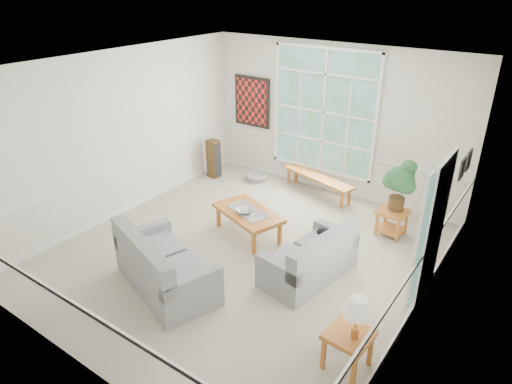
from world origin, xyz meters
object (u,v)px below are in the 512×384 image
loveseat_right (309,253)px  end_table (392,223)px  coffee_table (248,223)px  loveseat_front (166,260)px  side_table (347,350)px

loveseat_right → end_table: loveseat_right is taller
end_table → coffee_table: bearing=-144.3°
loveseat_front → end_table: size_ratio=3.60×
loveseat_right → side_table: bearing=-36.9°
loveseat_front → coffee_table: bearing=105.7°
loveseat_front → coffee_table: size_ratio=1.34×
loveseat_front → side_table: size_ratio=3.40×
loveseat_right → coffee_table: bearing=172.0°
end_table → side_table: side_table is taller
end_table → side_table: 3.25m
side_table → coffee_table: bearing=147.0°
loveseat_right → coffee_table: loveseat_right is taller
coffee_table → end_table: bearing=55.0°
coffee_table → side_table: 3.18m
side_table → loveseat_front: bearing=-177.5°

